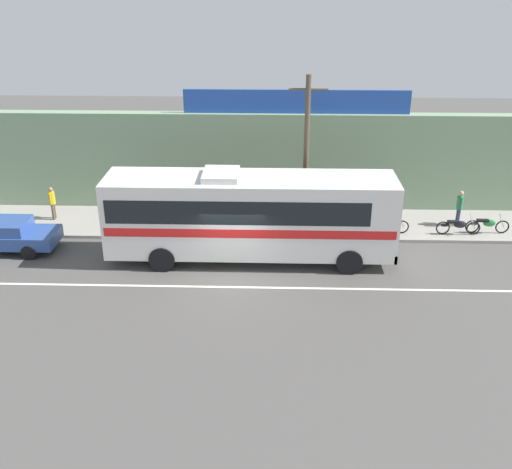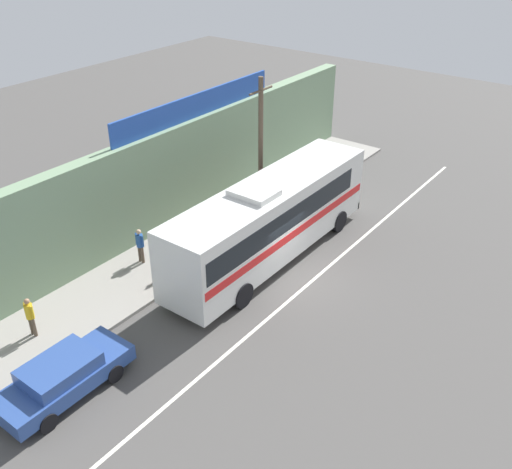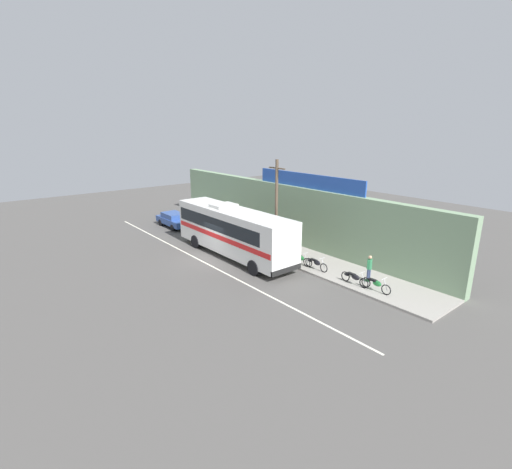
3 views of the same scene
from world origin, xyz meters
name	(u,v)px [view 2 (image 2 of 3)]	position (x,y,z in m)	size (l,w,h in m)	color
ground_plane	(293,277)	(0.00, 0.00, 0.00)	(70.00, 70.00, 0.00)	#4F4C49
sidewalk_slab	(200,238)	(0.00, 5.20, 0.07)	(30.00, 3.60, 0.14)	gray
storefront_facade	(163,181)	(0.00, 7.35, 2.40)	(30.00, 0.70, 4.80)	gray
storefront_billboard	(197,105)	(2.59, 7.35, 5.35)	(10.59, 0.12, 1.10)	#234CAD
road_center_stripe	(309,284)	(0.00, -0.80, 0.00)	(30.00, 0.14, 0.01)	silver
intercity_bus	(269,218)	(0.56, 1.65, 2.07)	(11.59, 2.67, 3.78)	silver
parked_car	(63,376)	(-9.85, 2.13, 0.74)	(4.44, 1.83, 1.37)	#2D4C93
utility_pole	(261,151)	(2.92, 3.87, 3.79)	(1.60, 0.22, 7.04)	brown
motorcycle_blue	(330,167)	(9.80, 4.05, 0.57)	(1.97, 0.56, 0.94)	black
motorcycle_red	(298,185)	(6.65, 4.12, 0.57)	(1.96, 0.56, 0.94)	black
motorcycle_green	(339,158)	(11.15, 4.25, 0.57)	(1.96, 0.56, 0.94)	black
motorcycle_purple	(286,195)	(5.32, 3.99, 0.57)	(1.82, 0.56, 0.94)	black
pedestrian_near_shop	(317,152)	(10.09, 5.10, 1.13)	(0.30, 0.48, 1.69)	navy
pedestrian_far_left	(140,243)	(-3.11, 5.78, 1.06)	(0.30, 0.48, 1.59)	brown
pedestrian_far_right	(30,314)	(-8.83, 5.30, 1.05)	(0.30, 0.48, 1.59)	brown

